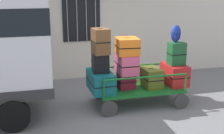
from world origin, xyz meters
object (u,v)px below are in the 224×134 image
at_px(suitcase_midleft_bottom, 126,80).
at_px(suitcase_midright_bottom, 174,74).
at_px(suitcase_left_middle, 100,62).
at_px(suitcase_center_bottom, 151,77).
at_px(suitcase_midright_middle, 177,54).
at_px(luggage_cart, 139,90).
at_px(suitcase_left_bottom, 101,81).
at_px(suitcase_midleft_top, 127,46).
at_px(backpack, 176,34).
at_px(suitcase_left_top, 101,41).
at_px(suitcase_midleft_middle, 126,64).

xyz_separation_m(suitcase_midleft_bottom, suitcase_midright_bottom, (1.34, -0.02, 0.07)).
bearing_deg(suitcase_left_middle, suitcase_center_bottom, -0.79).
relative_size(suitcase_midleft_bottom, suitcase_midright_middle, 0.78).
height_order(luggage_cart, suitcase_midright_middle, suitcase_midright_middle).
xyz_separation_m(suitcase_left_bottom, suitcase_midright_middle, (2.02, -0.04, 0.60)).
relative_size(luggage_cart, suitcase_left_middle, 4.57).
bearing_deg(suitcase_midleft_top, suitcase_center_bottom, 3.05).
bearing_deg(suitcase_midright_middle, suitcase_left_middle, 178.47).
relative_size(luggage_cart, suitcase_center_bottom, 3.28).
bearing_deg(luggage_cart, suitcase_midleft_bottom, 173.99).
bearing_deg(backpack, suitcase_midleft_top, -178.36).
relative_size(suitcase_center_bottom, suitcase_midright_middle, 1.16).
height_order(suitcase_left_top, suitcase_midleft_top, suitcase_left_top).
distance_m(suitcase_midleft_middle, suitcase_midright_bottom, 1.40).
distance_m(suitcase_midleft_bottom, suitcase_midright_middle, 1.49).
distance_m(suitcase_midleft_middle, backpack, 1.49).
bearing_deg(suitcase_center_bottom, suitcase_midleft_middle, 178.85).
bearing_deg(suitcase_left_bottom, suitcase_midright_bottom, 0.29).
bearing_deg(suitcase_left_middle, suitcase_left_bottom, -90.00).
distance_m(luggage_cart, backpack, 1.74).
relative_size(suitcase_left_top, suitcase_midright_bottom, 0.76).
height_order(suitcase_center_bottom, suitcase_midright_bottom, suitcase_midright_bottom).
xyz_separation_m(luggage_cart, suitcase_left_top, (-1.01, -0.04, 1.35)).
height_order(suitcase_left_bottom, suitcase_midleft_top, suitcase_midleft_top).
bearing_deg(suitcase_left_bottom, suitcase_left_top, -90.00).
xyz_separation_m(suitcase_left_middle, suitcase_midright_bottom, (2.02, -0.01, -0.45)).
distance_m(suitcase_left_top, suitcase_midleft_top, 0.69).
xyz_separation_m(suitcase_midright_bottom, suitcase_midright_middle, (0.00, -0.05, 0.58)).
bearing_deg(suitcase_left_bottom, backpack, 0.00).
xyz_separation_m(suitcase_left_top, suitcase_center_bottom, (1.34, 0.05, -1.03)).
bearing_deg(suitcase_left_top, suitcase_left_middle, 90.00).
xyz_separation_m(suitcase_left_middle, suitcase_midleft_bottom, (0.67, 0.01, -0.52)).
bearing_deg(suitcase_midleft_bottom, suitcase_midleft_middle, -90.00).
bearing_deg(suitcase_center_bottom, suitcase_midleft_bottom, 177.67).
height_order(suitcase_left_bottom, suitcase_midright_bottom, suitcase_midright_bottom).
relative_size(suitcase_midright_bottom, backpack, 1.86).
xyz_separation_m(luggage_cart, suitcase_midright_middle, (1.01, -0.03, 0.93)).
bearing_deg(backpack, suitcase_midleft_middle, 179.48).
bearing_deg(luggage_cart, suitcase_midright_bottom, 1.13).
relative_size(luggage_cart, suitcase_midright_bottom, 2.75).
xyz_separation_m(suitcase_left_bottom, suitcase_left_middle, (0.00, 0.02, 0.48)).
xyz_separation_m(suitcase_midleft_bottom, suitcase_midright_middle, (1.34, -0.06, 0.65)).
distance_m(suitcase_left_middle, suitcase_left_top, 0.55).
bearing_deg(suitcase_midleft_bottom, backpack, -1.12).
bearing_deg(suitcase_midleft_bottom, suitcase_left_top, -173.62).
height_order(suitcase_midleft_middle, suitcase_midright_bottom, suitcase_midleft_middle).
xyz_separation_m(suitcase_midleft_middle, suitcase_midright_middle, (1.34, -0.05, 0.19)).
relative_size(suitcase_left_middle, suitcase_center_bottom, 0.72).
bearing_deg(suitcase_midleft_middle, suitcase_center_bottom, -1.15).
xyz_separation_m(luggage_cart, backpack, (0.98, 0.01, 1.44)).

